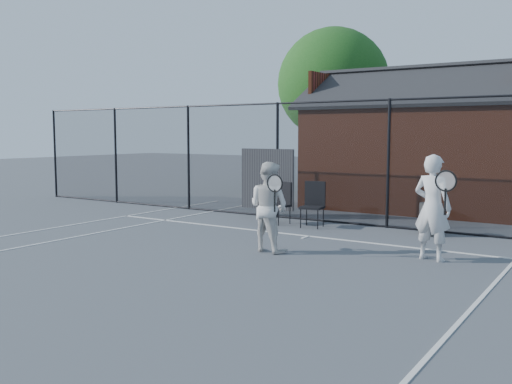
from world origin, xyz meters
The scene contains 10 objects.
ground centered at (0.00, 0.00, 0.00)m, with size 80.00×80.00×0.00m, color #4D5258.
court_lines centered at (0.00, -1.32, 0.01)m, with size 11.02×18.00×0.01m.
fence centered at (-0.30, 5.00, 1.45)m, with size 22.04×3.00×3.00m.
clubhouse centered at (0.50, 9.00, 1.61)m, with size 6.50×4.36×4.19m.
tree_left centered at (-4.50, 13.50, 4.19)m, with size 4.48×4.48×6.44m.
player_front centered at (2.87, 2.13, 0.93)m, with size 0.86×0.67×1.85m.
player_back centered at (0.09, 1.23, 0.84)m, with size 0.94×0.72×1.68m.
chair_left centered at (-1.42, 4.10, 0.50)m, with size 0.48×0.50×1.00m, color black.
chair_right centered at (-0.50, 4.10, 0.52)m, with size 0.50×0.52×1.05m, color black.
waste_bin centered at (2.14, 4.57, 0.35)m, with size 0.48×0.48×0.70m, color #252525.
Camera 1 is at (5.66, -7.72, 2.20)m, focal length 40.00 mm.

